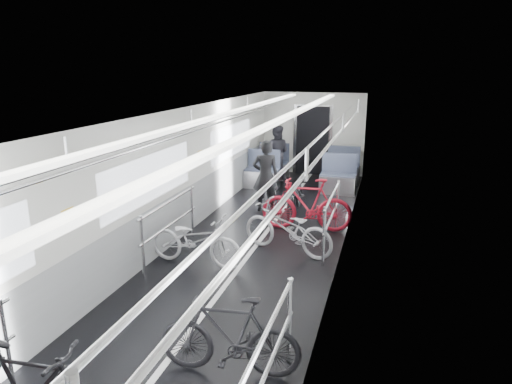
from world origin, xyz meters
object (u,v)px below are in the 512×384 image
(bike_right_near, at_px, (230,335))
(bike_right_far, at_px, (307,204))
(person_seated, at_px, (276,152))
(bike_right_mid, at_px, (287,228))
(person_standing, at_px, (265,176))
(bike_left_far, at_px, (195,240))
(bike_aisle, at_px, (295,195))

(bike_right_near, distance_m, bike_right_far, 4.53)
(bike_right_near, height_order, person_seated, person_seated)
(bike_right_mid, xyz_separation_m, person_standing, (-0.99, 2.22, 0.35))
(person_seated, bearing_deg, bike_left_far, 89.20)
(bike_left_far, bearing_deg, bike_right_mid, -52.37)
(person_standing, bearing_deg, bike_right_far, 121.45)
(bike_right_near, bearing_deg, bike_right_mid, 175.37)
(person_standing, height_order, person_seated, person_standing)
(bike_right_far, bearing_deg, bike_right_mid, -11.25)
(bike_right_near, relative_size, person_seated, 0.97)
(bike_aisle, xyz_separation_m, person_standing, (-0.70, 0.10, 0.36))
(bike_left_far, height_order, person_standing, person_standing)
(bike_left_far, distance_m, bike_aisle, 3.17)
(person_standing, bearing_deg, bike_right_mid, 97.67)
(bike_aisle, bearing_deg, bike_right_mid, -84.61)
(bike_right_mid, xyz_separation_m, person_seated, (-1.46, 5.13, 0.33))
(bike_right_far, height_order, bike_aisle, bike_right_far)
(bike_aisle, relative_size, person_seated, 1.07)
(bike_right_near, distance_m, bike_right_mid, 3.32)
(bike_left_far, height_order, bike_right_far, bike_right_far)
(bike_right_mid, bearing_deg, bike_aisle, -156.19)
(bike_right_near, bearing_deg, person_seated, -176.19)
(bike_aisle, bearing_deg, bike_left_far, -111.34)
(bike_left_far, xyz_separation_m, bike_right_mid, (1.32, 0.88, 0.02))
(bike_right_mid, xyz_separation_m, bike_aisle, (-0.29, 2.12, -0.01))
(bike_right_mid, bearing_deg, person_standing, -139.88)
(bike_right_mid, relative_size, bike_aisle, 1.02)
(person_standing, relative_size, person_seated, 1.03)
(person_standing, bearing_deg, person_seated, -97.13)
(bike_right_far, relative_size, bike_aisle, 1.06)
(bike_aisle, relative_size, person_standing, 1.04)
(bike_right_near, bearing_deg, bike_aisle, 177.52)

